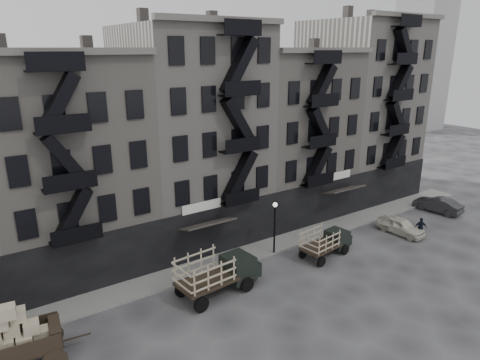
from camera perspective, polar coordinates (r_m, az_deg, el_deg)
ground at (r=30.50m, az=3.10°, el=-13.10°), size 140.00×140.00×0.00m
sidewalk at (r=33.14m, az=-0.86°, el=-10.29°), size 55.00×2.50×0.15m
building_midwest at (r=32.28m, az=-22.17°, el=1.80°), size 10.00×11.35×16.20m
building_center at (r=35.32m, az=-6.34°, el=5.89°), size 10.00×11.35×18.20m
building_mideast at (r=41.02m, az=6.21°, el=6.06°), size 10.00×11.35×16.20m
building_east at (r=47.76m, az=15.63°, el=8.93°), size 10.00×11.35×19.20m
lamp_post at (r=32.75m, az=4.65°, el=-5.46°), size 0.36×0.36×4.28m
wagon at (r=24.76m, az=-28.12°, el=-17.53°), size 4.59×2.85×3.67m
stake_truck_west at (r=28.21m, az=-3.05°, el=-11.90°), size 6.00×2.87×2.92m
stake_truck_east at (r=33.66m, az=11.42°, el=-7.81°), size 4.84×2.42×2.34m
car_east at (r=39.52m, az=20.63°, el=-5.74°), size 2.07×4.30×1.42m
car_far at (r=46.03m, az=24.87°, el=-2.99°), size 2.12×4.64×1.48m
pedestrian_mid at (r=29.93m, az=0.19°, el=-11.59°), size 1.18×1.14×1.92m
policeman at (r=39.34m, az=22.94°, el=-5.86°), size 1.04×1.00×1.74m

